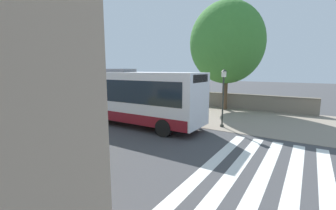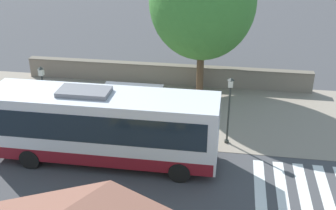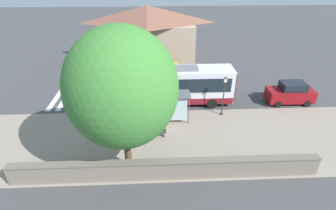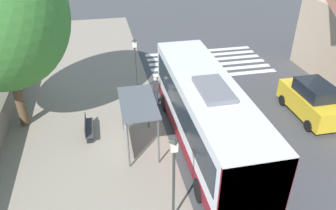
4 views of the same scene
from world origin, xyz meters
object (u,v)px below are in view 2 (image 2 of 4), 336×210
bus (103,125)px  pedestrian (202,133)px  bus_shelter (132,95)px  bench (166,105)px  shade_tree (203,2)px  street_lamp_near (44,93)px  street_lamp_far (229,105)px

bus → pedestrian: size_ratio=6.17×
bus → bus_shelter: bus is taller
pedestrian → bus: bearing=-70.8°
bus → bench: size_ratio=5.93×
bus → shade_tree: bearing=156.9°
street_lamp_near → shade_tree: (-6.60, 7.93, 3.81)m
bus → street_lamp_near: (-2.48, -4.05, 0.32)m
shade_tree → bus_shelter: bearing=-29.0°
bench → street_lamp_near: size_ratio=0.49×
pedestrian → shade_tree: bearing=-174.4°
bench → street_lamp_far: size_ratio=0.49×
bus → street_lamp_near: size_ratio=2.88×
street_lamp_near → bench: bearing=117.2°
bus_shelter → street_lamp_near: street_lamp_near is taller
shade_tree → street_lamp_near: bearing=-50.2°
bus_shelter → bench: size_ratio=1.77×
street_lamp_far → bus_shelter: bearing=-97.4°
bus → bus_shelter: 3.36m
bench → shade_tree: shade_tree is taller
street_lamp_far → pedestrian: bearing=-52.4°
pedestrian → shade_tree: 9.04m
bus_shelter → shade_tree: (-5.80, 3.21, 3.95)m
bus_shelter → bench: (-2.37, 1.46, -1.65)m
bench → shade_tree: 6.80m
bench → street_lamp_near: street_lamp_near is taller
bus_shelter → pedestrian: bearing=67.0°
street_lamp_far → shade_tree: size_ratio=0.38×
bus_shelter → pedestrian: 4.42m
pedestrian → street_lamp_far: street_lamp_far is taller
bus → pedestrian: 4.96m
bus → bench: bus is taller
bus_shelter → street_lamp_far: bearing=82.6°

